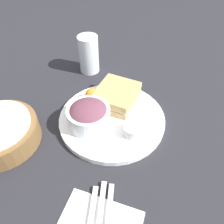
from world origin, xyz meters
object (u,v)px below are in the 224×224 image
object	(u,v)px
plate	(112,119)
bread_basket	(0,132)
dressing_cup	(132,130)
salad_bowl	(89,115)
sandwich	(116,95)
drink_glass	(89,54)

from	to	relation	value
plate	bread_basket	distance (m)	0.31
dressing_cup	salad_bowl	bearing A→B (deg)	90.70
dressing_cup	bread_basket	world-z (taller)	bread_basket
salad_bowl	bread_basket	size ratio (longest dim) A/B	0.59
dressing_cup	bread_basket	bearing A→B (deg)	110.36
sandwich	dressing_cup	size ratio (longest dim) A/B	2.95
plate	sandwich	bearing A→B (deg)	7.79
sandwich	salad_bowl	bearing A→B (deg)	159.19
bread_basket	salad_bowl	bearing A→B (deg)	-59.56
sandwich	plate	bearing A→B (deg)	-172.21
drink_glass	plate	bearing A→B (deg)	-143.55
dressing_cup	bread_basket	xyz separation A→B (m)	(-0.12, 0.33, 0.00)
dressing_cup	sandwich	bearing A→B (deg)	35.49
sandwich	drink_glass	distance (m)	0.22
plate	sandwich	distance (m)	0.08
plate	dressing_cup	bearing A→B (deg)	-121.29
salad_bowl	bread_basket	xyz separation A→B (m)	(-0.12, 0.21, -0.02)
plate	drink_glass	bearing A→B (deg)	36.45
salad_bowl	drink_glass	distance (m)	0.29
salad_bowl	dressing_cup	distance (m)	0.13
dressing_cup	drink_glass	distance (m)	0.36
plate	drink_glass	distance (m)	0.29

